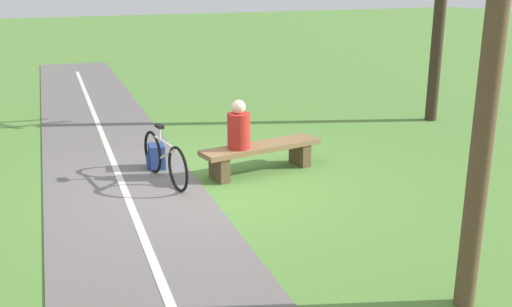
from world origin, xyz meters
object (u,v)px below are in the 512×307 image
at_px(bicycle, 165,159).
at_px(backpack, 156,157).
at_px(bench, 261,153).
at_px(tree_mid_field, 440,1).
at_px(tree_far_left, 497,34).
at_px(person_seated, 239,128).

relative_size(bicycle, backpack, 4.18).
distance_m(bench, tree_mid_field, 5.56).
distance_m(bicycle, tree_far_left, 5.31).
bearing_deg(backpack, tree_mid_field, -171.68).
relative_size(person_seated, bicycle, 0.45).
bearing_deg(bicycle, person_seated, 71.24).
bearing_deg(bicycle, bench, 76.44).
bearing_deg(bench, bicycle, -14.67).
xyz_separation_m(person_seated, tree_far_left, (-0.54, 4.32, 1.75)).
relative_size(person_seated, tree_far_left, 0.14).
bearing_deg(tree_far_left, person_seated, -82.89).
height_order(bicycle, tree_far_left, tree_far_left).
height_order(bench, backpack, bench).
distance_m(bench, backpack, 1.70).
bearing_deg(tree_far_left, bicycle, -70.17).
height_order(person_seated, bicycle, person_seated).
relative_size(backpack, tree_mid_field, 0.07).
xyz_separation_m(bicycle, tree_mid_field, (-6.32, -1.58, 2.13)).
distance_m(bench, bicycle, 1.52).
bearing_deg(bicycle, tree_mid_field, 97.34).
xyz_separation_m(bench, bicycle, (1.51, -0.18, 0.03)).
bearing_deg(person_seated, bench, -180.00).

